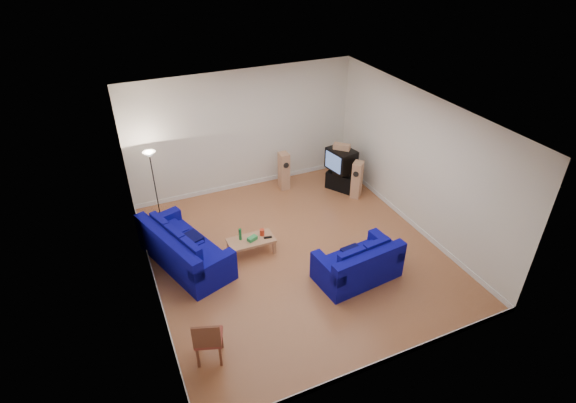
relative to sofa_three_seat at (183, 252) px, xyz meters
name	(u,v)px	position (x,y,z in m)	size (l,w,h in m)	color
room	(296,193)	(2.31, -0.61, 1.22)	(6.01, 6.51, 3.21)	brown
sofa_three_seat	(183,252)	(0.00, 0.00, 0.00)	(1.68, 2.48, 0.88)	#070571
sofa_loveseat	(359,266)	(3.13, -1.87, -0.01)	(1.75, 1.10, 0.83)	#070571
coffee_table	(251,241)	(1.43, -0.23, -0.02)	(1.02, 0.52, 0.37)	tan
bottle	(240,234)	(1.22, -0.13, 0.18)	(0.06, 0.06, 0.28)	#197233
tissue_box	(252,238)	(1.45, -0.26, 0.08)	(0.21, 0.12, 0.09)	green
red_canister	(262,232)	(1.71, -0.18, 0.11)	(0.10, 0.10, 0.15)	red
remote	(268,237)	(1.78, -0.32, 0.05)	(0.18, 0.06, 0.02)	black
tv_stand	(342,181)	(4.62, 1.42, -0.09)	(0.78, 0.43, 0.48)	black
av_receiver	(342,172)	(4.61, 1.41, 0.20)	(0.46, 0.38, 0.11)	black
television	(341,160)	(4.57, 1.45, 0.54)	(0.68, 0.83, 0.57)	black
centre_speaker	(342,147)	(4.58, 1.48, 0.90)	(0.43, 0.17, 0.15)	tan
speaker_left	(284,171)	(3.21, 2.09, 0.19)	(0.24, 0.32, 1.04)	tan
speaker_right	(357,180)	(4.76, 0.91, 0.18)	(0.38, 0.37, 1.01)	tan
floor_lamp	(151,164)	(-0.14, 2.09, 1.11)	(0.30, 0.30, 1.74)	black
dining_chair	(208,339)	(-0.16, -2.63, 0.19)	(0.56, 0.56, 0.93)	brown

